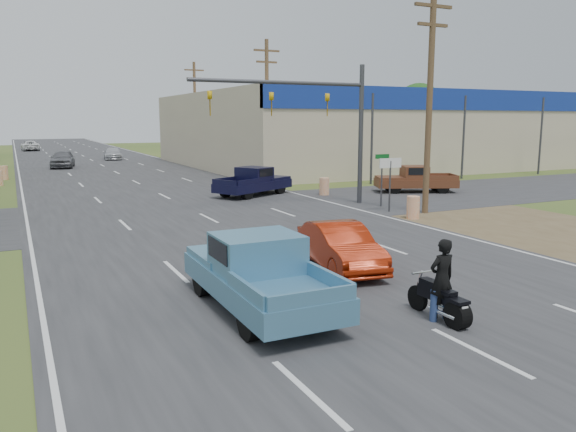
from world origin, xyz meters
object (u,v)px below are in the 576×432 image
rider (442,283)px  blue_pickup (257,271)px  motorcycle (442,303)px  distant_car_white (30,146)px  red_convertible (340,247)px  brown_pickup (414,179)px  distant_car_silver (113,154)px  distant_car_grey (62,159)px  navy_pickup (255,181)px

rider → blue_pickup: 4.08m
motorcycle → rider: 0.43m
blue_pickup → distant_car_white: blue_pickup is taller
red_convertible → motorcycle: bearing=-84.2°
blue_pickup → brown_pickup: 22.49m
rider → distant_car_silver: (1.74, 54.41, -0.21)m
rider → distant_car_white: 77.76m
blue_pickup → brown_pickup: bearing=42.9°
red_convertible → blue_pickup: 4.08m
rider → distant_car_silver: bearing=-91.9°
motorcycle → distant_car_grey: 45.61m
motorcycle → navy_pickup: navy_pickup is taller
navy_pickup → brown_pickup: (9.10, -2.83, -0.03)m
navy_pickup → red_convertible: bearing=-41.7°
distant_car_grey → distant_car_silver: (5.78, 9.02, -0.15)m
motorcycle → blue_pickup: size_ratio=0.36×
navy_pickup → distant_car_white: navy_pickup is taller
motorcycle → distant_car_grey: distant_car_grey is taller
rider → blue_pickup: blue_pickup is taller
distant_car_silver → distant_car_white: (-7.50, 23.13, 0.03)m
distant_car_grey → distant_car_silver: size_ratio=1.05×
distant_car_silver → brown_pickup: bearing=-66.4°
blue_pickup → motorcycle: bearing=-37.9°
distant_car_grey → distant_car_white: distant_car_grey is taller
rider → navy_pickup: (4.27, 20.54, -0.03)m
navy_pickup → distant_car_silver: (-2.53, 33.88, -0.18)m
motorcycle → blue_pickup: 4.12m
red_convertible → distant_car_grey: distant_car_grey is taller
red_convertible → distant_car_silver: bearing=97.6°
rider → distant_car_silver: 54.44m
red_convertible → brown_pickup: 18.52m
blue_pickup → distant_car_grey: 42.90m
navy_pickup → distant_car_silver: navy_pickup is taller
rider → distant_car_grey: bearing=-85.0°
red_convertible → brown_pickup: (13.09, 13.10, 0.13)m
brown_pickup → distant_car_silver: size_ratio=1.14×
red_convertible → distant_car_grey: 41.03m
blue_pickup → distant_car_silver: bearing=85.0°
navy_pickup → brown_pickup: navy_pickup is taller
red_convertible → motorcycle: red_convertible is taller
motorcycle → blue_pickup: bearing=141.6°
blue_pickup → distant_car_silver: blue_pickup is taller
motorcycle → brown_pickup: size_ratio=0.37×
navy_pickup → distant_car_grey: 26.21m
motorcycle → blue_pickup: blue_pickup is taller
navy_pickup → distant_car_grey: navy_pickup is taller
motorcycle → brown_pickup: brown_pickup is taller
red_convertible → navy_pickup: size_ratio=0.76×
blue_pickup → distant_car_white: 75.08m
brown_pickup → distant_car_silver: (-11.63, 36.71, -0.15)m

